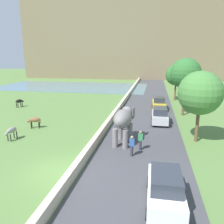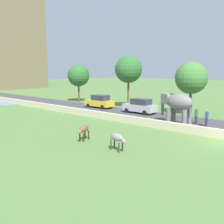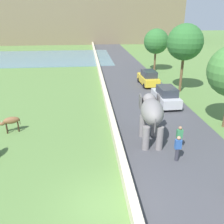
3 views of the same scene
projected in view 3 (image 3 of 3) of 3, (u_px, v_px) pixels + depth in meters
name	position (u px, v px, depth m)	size (l,w,h in m)	color
ground_plane	(104.00, 206.00, 10.83)	(220.00, 220.00, 0.00)	#567A3D
road_surface	(133.00, 83.00, 29.70)	(7.00, 120.00, 0.06)	#424247
barrier_wall	(103.00, 86.00, 27.37)	(0.40, 110.00, 0.72)	beige
lake	(15.00, 58.00, 45.67)	(36.00, 18.00, 0.08)	slate
elephant	(151.00, 113.00, 15.49)	(1.67, 3.53, 2.99)	slate
person_beside_elephant	(179.00, 137.00, 14.93)	(0.36, 0.22, 1.63)	#33333D
person_trailing	(178.00, 148.00, 13.75)	(0.36, 0.22, 1.63)	#33333D
car_silver	(166.00, 96.00, 22.21)	(1.83, 4.02, 1.80)	#B7B7BC
car_yellow	(148.00, 78.00, 28.40)	(1.91, 4.06, 1.80)	gold
cow_brown	(11.00, 121.00, 17.24)	(1.42, 0.76, 1.15)	brown
tree_near	(156.00, 41.00, 34.23)	(3.47, 3.47, 5.97)	brown
tree_far	(185.00, 42.00, 24.62)	(3.66, 3.66, 7.05)	brown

